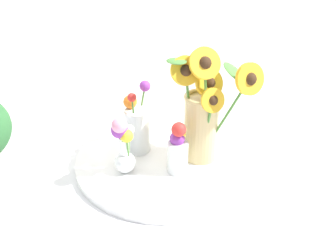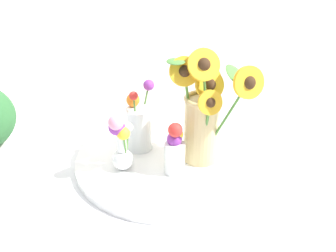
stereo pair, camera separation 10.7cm
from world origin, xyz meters
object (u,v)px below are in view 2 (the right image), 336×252
at_px(serving_tray, 168,159).
at_px(mason_jar_sunflowers, 204,116).
at_px(vase_small_center, 175,149).
at_px(vase_bulb_right, 121,142).
at_px(vase_small_back, 139,124).

xyz_separation_m(serving_tray, mason_jar_sunflowers, (0.09, -0.04, 0.15)).
bearing_deg(serving_tray, mason_jar_sunflowers, -23.55).
height_order(vase_small_center, vase_bulb_right, vase_bulb_right).
xyz_separation_m(vase_bulb_right, vase_small_back, (0.07, 0.10, -0.01)).
distance_m(serving_tray, vase_small_back, 0.13).
height_order(serving_tray, mason_jar_sunflowers, mason_jar_sunflowers).
bearing_deg(vase_small_back, serving_tray, -47.35).
height_order(mason_jar_sunflowers, vase_small_center, mason_jar_sunflowers).
relative_size(serving_tray, vase_small_back, 2.66).
relative_size(vase_small_center, vase_small_back, 0.76).
bearing_deg(vase_bulb_right, serving_tray, 10.94).
height_order(serving_tray, vase_small_center, vase_small_center).
relative_size(vase_bulb_right, vase_small_back, 0.89).
bearing_deg(vase_small_center, serving_tray, 88.02).
relative_size(serving_tray, mason_jar_sunflowers, 1.58).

